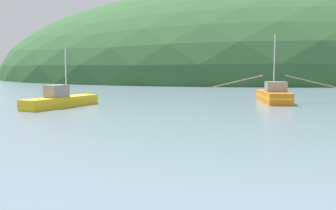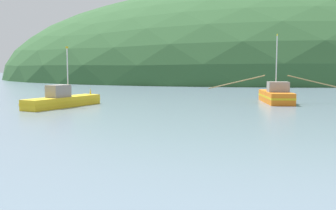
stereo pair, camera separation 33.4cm
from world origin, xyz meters
name	(u,v)px [view 1 (the left image)]	position (x,y,z in m)	size (l,w,h in m)	color
hill_mid_left	(269,77)	(75.09, 149.05, 0.00)	(214.54, 171.63, 69.17)	#2D562D
fishing_boat_orange	(274,95)	(14.97, 40.01, 0.83)	(14.82, 8.71, 7.87)	orange
fishing_boat_yellow	(61,100)	(-8.84, 40.85, 0.71)	(7.92, 8.54, 6.23)	gold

